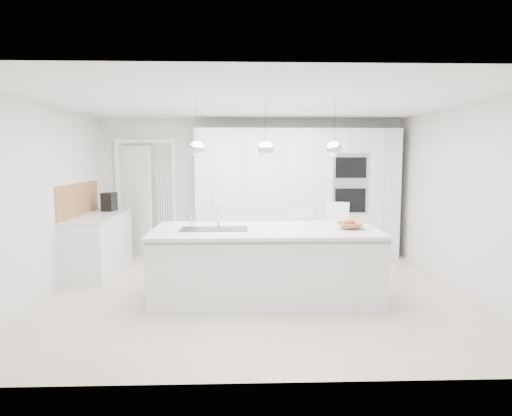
{
  "coord_description": "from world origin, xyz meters",
  "views": [
    {
      "loc": [
        -0.21,
        -5.97,
        1.8
      ],
      "look_at": [
        0.0,
        0.3,
        1.1
      ],
      "focal_mm": 32.0,
      "sensor_mm": 36.0,
      "label": 1
    }
  ],
  "objects_px": {
    "island_base": "(265,266)",
    "fruit_bowl": "(350,225)",
    "bar_stool_left": "(304,248)",
    "bar_stool_right": "(339,241)",
    "espresso_machine": "(109,202)"
  },
  "relations": [
    {
      "from": "island_base",
      "to": "fruit_bowl",
      "type": "relative_size",
      "value": 8.34
    },
    {
      "from": "island_base",
      "to": "bar_stool_left",
      "type": "xyz_separation_m",
      "value": [
        0.61,
        0.78,
        0.06
      ]
    },
    {
      "from": "island_base",
      "to": "fruit_bowl",
      "type": "height_order",
      "value": "fruit_bowl"
    },
    {
      "from": "island_base",
      "to": "bar_stool_right",
      "type": "height_order",
      "value": "bar_stool_right"
    },
    {
      "from": "bar_stool_left",
      "to": "bar_stool_right",
      "type": "bearing_deg",
      "value": 23.42
    },
    {
      "from": "espresso_machine",
      "to": "fruit_bowl",
      "type": "bearing_deg",
      "value": -23.03
    },
    {
      "from": "fruit_bowl",
      "to": "bar_stool_left",
      "type": "bearing_deg",
      "value": 120.3
    },
    {
      "from": "island_base",
      "to": "fruit_bowl",
      "type": "distance_m",
      "value": 1.19
    },
    {
      "from": "island_base",
      "to": "bar_stool_right",
      "type": "distance_m",
      "value": 1.52
    },
    {
      "from": "bar_stool_left",
      "to": "bar_stool_right",
      "type": "xyz_separation_m",
      "value": [
        0.55,
        0.2,
        0.06
      ]
    },
    {
      "from": "fruit_bowl",
      "to": "espresso_machine",
      "type": "distance_m",
      "value": 4.16
    },
    {
      "from": "island_base",
      "to": "espresso_machine",
      "type": "height_order",
      "value": "espresso_machine"
    },
    {
      "from": "bar_stool_right",
      "to": "bar_stool_left",
      "type": "bearing_deg",
      "value": -136.95
    },
    {
      "from": "fruit_bowl",
      "to": "bar_stool_right",
      "type": "bearing_deg",
      "value": 85.3
    },
    {
      "from": "island_base",
      "to": "fruit_bowl",
      "type": "xyz_separation_m",
      "value": [
        1.07,
        -0.01,
        0.51
      ]
    }
  ]
}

